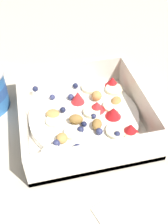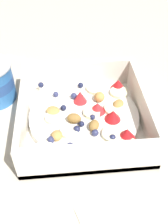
{
  "view_description": "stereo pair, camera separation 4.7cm",
  "coord_description": "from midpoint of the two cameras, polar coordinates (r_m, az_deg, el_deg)",
  "views": [
    {
      "loc": [
        -0.34,
        0.09,
        0.36
      ],
      "look_at": [
        -0.01,
        0.01,
        0.03
      ],
      "focal_mm": 41.73,
      "sensor_mm": 36.0,
      "label": 1
    },
    {
      "loc": [
        -0.35,
        0.04,
        0.36
      ],
      "look_at": [
        -0.01,
        0.01,
        0.03
      ],
      "focal_mm": 41.73,
      "sensor_mm": 36.0,
      "label": 2
    }
  ],
  "objects": [
    {
      "name": "spoon",
      "position": [
        0.64,
        -5.12,
        10.36
      ],
      "size": [
        0.09,
        0.16,
        0.01
      ],
      "color": "silver",
      "rests_on": "ground"
    },
    {
      "name": "ground_plane",
      "position": [
        0.5,
        4.09,
        -1.47
      ],
      "size": [
        2.4,
        2.4,
        0.0
      ],
      "primitive_type": "plane",
      "color": "beige"
    },
    {
      "name": "fruit_bowl",
      "position": [
        0.48,
        3.12,
        -0.95
      ],
      "size": [
        0.22,
        0.22,
        0.07
      ],
      "color": "white",
      "rests_on": "ground"
    }
  ]
}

